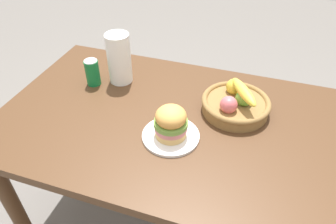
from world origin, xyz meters
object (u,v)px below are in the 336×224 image
(plate, at_px, (171,136))
(soda_can, at_px, (93,72))
(fruit_basket, at_px, (236,103))
(paper_towel_roll, at_px, (119,58))
(sandwich, at_px, (171,122))

(plate, bearing_deg, soda_can, 153.08)
(plate, relative_size, soda_can, 1.78)
(soda_can, height_order, fruit_basket, fruit_basket)
(plate, height_order, paper_towel_roll, paper_towel_roll)
(plate, height_order, soda_can, soda_can)
(sandwich, distance_m, soda_can, 0.52)
(sandwich, xyz_separation_m, soda_can, (-0.46, 0.23, -0.01))
(sandwich, height_order, fruit_basket, sandwich)
(plate, bearing_deg, paper_towel_roll, 139.23)
(fruit_basket, bearing_deg, paper_towel_roll, 173.54)
(soda_can, xyz_separation_m, paper_towel_roll, (0.11, 0.07, 0.06))
(plate, height_order, sandwich, sandwich)
(paper_towel_roll, bearing_deg, fruit_basket, -6.46)
(soda_can, relative_size, paper_towel_roll, 0.53)
(plate, xyz_separation_m, sandwich, (0.00, -0.00, 0.07))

